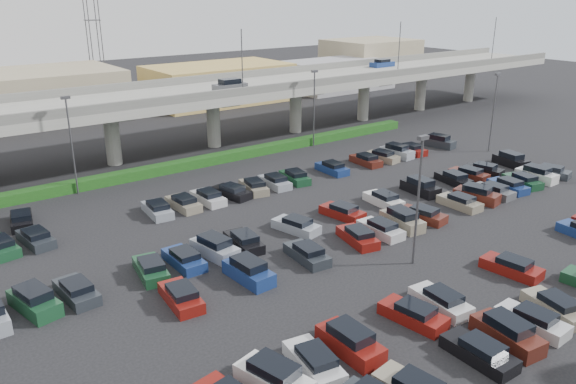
{
  "coord_description": "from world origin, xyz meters",
  "views": [
    {
      "loc": [
        -31.46,
        -33.81,
        20.21
      ],
      "look_at": [
        -1.28,
        6.68,
        2.0
      ],
      "focal_mm": 35.0,
      "sensor_mm": 36.0,
      "label": 1
    }
  ],
  "objects": [
    {
      "name": "distant_buildings",
      "position": [
        12.38,
        61.81,
        3.74
      ],
      "size": [
        138.0,
        24.0,
        9.0
      ],
      "color": "gray",
      "rests_on": "ground"
    },
    {
      "name": "comm_tower",
      "position": [
        4.0,
        74.0,
        15.61
      ],
      "size": [
        2.4,
        2.4,
        30.0
      ],
      "color": "#46464B",
      "rests_on": "ground"
    },
    {
      "name": "overpass",
      "position": [
        -0.21,
        32.0,
        6.97
      ],
      "size": [
        150.0,
        13.0,
        15.8
      ],
      "color": "gray",
      "rests_on": "ground"
    },
    {
      "name": "light_poles",
      "position": [
        -4.13,
        2.0,
        6.24
      ],
      "size": [
        66.9,
        48.38,
        10.3
      ],
      "color": "#46464B",
      "rests_on": "ground"
    },
    {
      "name": "hedge",
      "position": [
        0.0,
        25.0,
        0.55
      ],
      "size": [
        66.0,
        1.6,
        1.1
      ],
      "primitive_type": "cube",
      "color": "#123D12",
      "rests_on": "ground"
    },
    {
      "name": "ground",
      "position": [
        0.0,
        0.0,
        0.0
      ],
      "size": [
        280.0,
        280.0,
        0.0
      ],
      "primitive_type": "plane",
      "color": "black"
    },
    {
      "name": "parked_cars",
      "position": [
        -1.11,
        -2.94,
        0.6
      ],
      "size": [
        63.08,
        41.69,
        1.67
      ],
      "color": "silver",
      "rests_on": "ground"
    }
  ]
}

